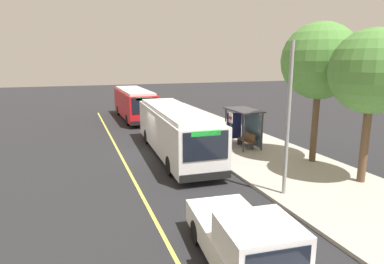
% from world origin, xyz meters
% --- Properties ---
extents(ground_plane, '(120.00, 120.00, 0.00)m').
position_xyz_m(ground_plane, '(0.00, 0.00, 0.00)').
color(ground_plane, '#232326').
extents(sidewalk_curb, '(44.00, 6.40, 0.15)m').
position_xyz_m(sidewalk_curb, '(0.00, 6.00, 0.07)').
color(sidewalk_curb, '#A8A399').
rests_on(sidewalk_curb, ground_plane).
extents(lane_stripe_center, '(36.00, 0.14, 0.01)m').
position_xyz_m(lane_stripe_center, '(0.00, -2.20, 0.00)').
color(lane_stripe_center, '#E0D64C').
rests_on(lane_stripe_center, ground_plane).
extents(transit_bus_main, '(11.44, 3.04, 2.95)m').
position_xyz_m(transit_bus_main, '(1.00, 1.01, 1.62)').
color(transit_bus_main, white).
rests_on(transit_bus_main, ground_plane).
extents(transit_bus_second, '(10.27, 2.61, 2.95)m').
position_xyz_m(transit_bus_second, '(-12.67, 0.95, 1.61)').
color(transit_bus_second, red).
rests_on(transit_bus_second, ground_plane).
extents(pickup_truck, '(5.55, 2.45, 1.85)m').
position_xyz_m(pickup_truck, '(12.90, -0.55, 0.86)').
color(pickup_truck, white).
rests_on(pickup_truck, ground_plane).
extents(bus_shelter, '(2.90, 1.60, 2.48)m').
position_xyz_m(bus_shelter, '(0.79, 5.86, 1.92)').
color(bus_shelter, '#333338').
rests_on(bus_shelter, sidewalk_curb).
extents(waiting_bench, '(1.60, 0.48, 0.95)m').
position_xyz_m(waiting_bench, '(1.22, 5.83, 0.63)').
color(waiting_bench, brown).
rests_on(waiting_bench, sidewalk_curb).
extents(route_sign_post, '(0.44, 0.08, 2.80)m').
position_xyz_m(route_sign_post, '(3.75, 3.40, 1.96)').
color(route_sign_post, '#333338').
rests_on(route_sign_post, sidewalk_curb).
extents(street_tree_near_shelter, '(4.11, 4.11, 7.63)m').
position_xyz_m(street_tree_near_shelter, '(5.24, 7.87, 5.70)').
color(street_tree_near_shelter, brown).
rests_on(street_tree_near_shelter, sidewalk_curb).
extents(street_tree_upstreet, '(3.79, 3.79, 7.04)m').
position_xyz_m(street_tree_upstreet, '(8.72, 7.84, 5.26)').
color(street_tree_upstreet, brown).
rests_on(street_tree_upstreet, sidewalk_curb).
extents(utility_pole, '(0.16, 0.16, 6.40)m').
position_xyz_m(utility_pole, '(8.72, 3.55, 3.35)').
color(utility_pole, gray).
rests_on(utility_pole, sidewalk_curb).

